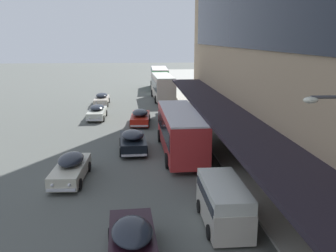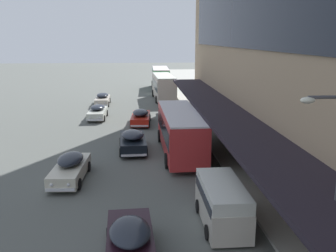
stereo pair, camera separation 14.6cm
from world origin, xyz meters
name	(u,v)px [view 1 (the left image)]	position (x,y,z in m)	size (l,w,h in m)	color
transit_bus_kerbside_front	(159,77)	(4.25, 53.05, 1.98)	(2.98, 9.36, 3.45)	#498A5F
transit_bus_kerbside_rear	(180,130)	(3.62, 17.32, 1.81)	(2.88, 9.78, 3.14)	red
transit_bus_kerbside_far	(163,86)	(4.03, 41.67, 1.92)	(2.94, 9.14, 3.35)	beige
sedan_second_near	(132,242)	(0.28, 4.08, 0.79)	(2.04, 4.63, 1.59)	black
sedan_far_back	(140,117)	(0.82, 27.14, 0.74)	(2.05, 5.01, 1.49)	#B42115
sedan_oncoming_rear	(97,112)	(-3.65, 30.11, 0.72)	(1.86, 4.82, 1.43)	beige
sedan_oncoming_front	(133,141)	(0.18, 18.29, 0.78)	(2.14, 4.84, 1.58)	black
sedan_second_mid	(71,168)	(-3.44, 12.72, 0.76)	(1.97, 4.96, 1.53)	beige
sedan_lead_near	(175,116)	(4.26, 27.34, 0.74)	(2.09, 4.37, 1.49)	black
sedan_lead_mid	(102,99)	(-3.91, 38.54, 0.72)	(1.82, 4.99, 1.45)	beige
vw_van	(223,200)	(4.33, 6.74, 1.10)	(1.92, 4.55, 1.96)	beige
street_lamp	(336,182)	(6.54, 1.59, 3.97)	(1.50, 0.28, 6.53)	#4C4C51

